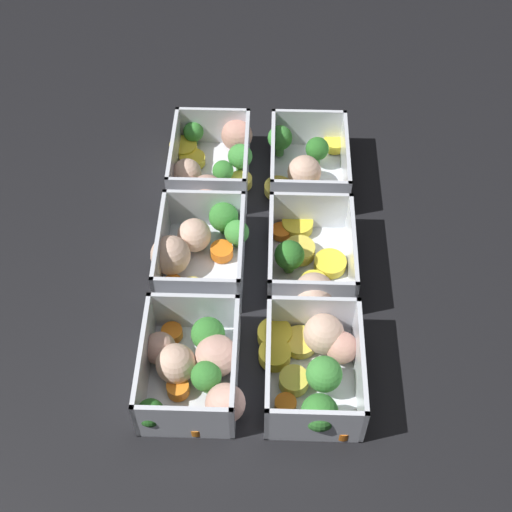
% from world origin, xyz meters
% --- Properties ---
extents(ground_plane, '(4.00, 4.00, 0.00)m').
position_xyz_m(ground_plane, '(0.00, 0.00, 0.00)').
color(ground_plane, black).
extents(container_near_left, '(0.15, 0.12, 0.06)m').
position_xyz_m(container_near_left, '(-0.15, -0.07, 0.02)').
color(container_near_left, silver).
rests_on(container_near_left, ground_plane).
extents(container_near_center, '(0.18, 0.10, 0.06)m').
position_xyz_m(container_near_center, '(-0.01, -0.06, 0.02)').
color(container_near_center, silver).
rests_on(container_near_center, ground_plane).
extents(container_near_right, '(0.15, 0.12, 0.06)m').
position_xyz_m(container_near_right, '(0.16, -0.06, 0.02)').
color(container_near_right, silver).
rests_on(container_near_right, ground_plane).
extents(container_far_left, '(0.15, 0.13, 0.06)m').
position_xyz_m(container_far_left, '(-0.16, 0.06, 0.02)').
color(container_far_left, silver).
rests_on(container_far_left, ground_plane).
extents(container_far_center, '(0.14, 0.13, 0.06)m').
position_xyz_m(container_far_center, '(0.01, 0.07, 0.02)').
color(container_far_center, silver).
rests_on(container_far_center, ground_plane).
extents(container_far_right, '(0.18, 0.13, 0.06)m').
position_xyz_m(container_far_right, '(0.16, 0.06, 0.02)').
color(container_far_right, silver).
rests_on(container_far_right, ground_plane).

